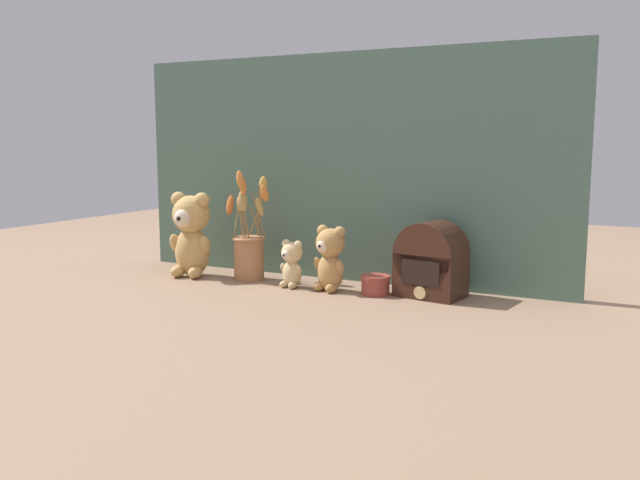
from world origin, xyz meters
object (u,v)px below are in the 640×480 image
object	(u,v)px
vintage_radio	(431,262)
teddy_bear_small	(292,263)
flower_vase	(249,246)
teddy_bear_medium	(330,257)
decorative_tin_tall	(375,285)
teddy_bear_large	(191,233)

from	to	relation	value
vintage_radio	teddy_bear_small	bearing A→B (deg)	-170.44
teddy_bear_small	flower_vase	xyz separation A→B (m)	(-0.17, 0.04, 0.03)
teddy_bear_medium	decorative_tin_tall	world-z (taller)	teddy_bear_medium
teddy_bear_large	vintage_radio	distance (m)	0.77
decorative_tin_tall	teddy_bear_large	bearing A→B (deg)	-178.13
teddy_bear_medium	decorative_tin_tall	distance (m)	0.15
vintage_radio	decorative_tin_tall	world-z (taller)	vintage_radio
vintage_radio	decorative_tin_tall	xyz separation A→B (m)	(-0.15, -0.05, -0.07)
teddy_bear_medium	teddy_bear_small	xyz separation A→B (m)	(-0.12, -0.01, -0.03)
teddy_bear_large	vintage_radio	world-z (taller)	teddy_bear_large
teddy_bear_large	teddy_bear_small	bearing A→B (deg)	-0.27
teddy_bear_large	teddy_bear_small	size ratio (longest dim) A/B	1.91
teddy_bear_small	teddy_bear_large	bearing A→B (deg)	179.73
teddy_bear_small	vintage_radio	bearing A→B (deg)	9.56
teddy_bear_medium	teddy_bear_small	bearing A→B (deg)	-175.67
teddy_bear_medium	flower_vase	bearing A→B (deg)	174.75
teddy_bear_small	decorative_tin_tall	bearing A→B (deg)	4.92
decorative_tin_tall	flower_vase	bearing A→B (deg)	178.14
decorative_tin_tall	teddy_bear_medium	bearing A→B (deg)	-174.54
teddy_bear_large	flower_vase	world-z (taller)	flower_vase
flower_vase	teddy_bear_small	bearing A→B (deg)	-11.96
teddy_bear_small	decorative_tin_tall	distance (m)	0.26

